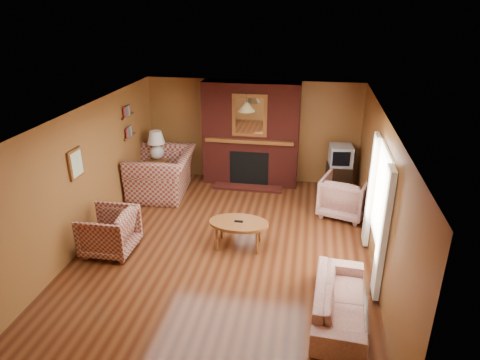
% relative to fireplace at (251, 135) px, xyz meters
% --- Properties ---
extents(floor, '(6.50, 6.50, 0.00)m').
position_rel_fireplace_xyz_m(floor, '(0.00, -2.98, -1.18)').
color(floor, '#401C0D').
rests_on(floor, ground).
extents(ceiling, '(6.50, 6.50, 0.00)m').
position_rel_fireplace_xyz_m(ceiling, '(0.00, -2.98, 1.22)').
color(ceiling, white).
rests_on(ceiling, wall_back).
extents(wall_back, '(6.50, 0.00, 6.50)m').
position_rel_fireplace_xyz_m(wall_back, '(0.00, 0.27, 0.02)').
color(wall_back, brown).
rests_on(wall_back, floor).
extents(wall_front, '(6.50, 0.00, 6.50)m').
position_rel_fireplace_xyz_m(wall_front, '(0.00, -6.23, 0.02)').
color(wall_front, brown).
rests_on(wall_front, floor).
extents(wall_left, '(0.00, 6.50, 6.50)m').
position_rel_fireplace_xyz_m(wall_left, '(-2.50, -2.98, 0.02)').
color(wall_left, brown).
rests_on(wall_left, floor).
extents(wall_right, '(0.00, 6.50, 6.50)m').
position_rel_fireplace_xyz_m(wall_right, '(2.50, -2.98, 0.02)').
color(wall_right, brown).
rests_on(wall_right, floor).
extents(fireplace, '(2.20, 0.82, 2.40)m').
position_rel_fireplace_xyz_m(fireplace, '(0.00, 0.00, 0.00)').
color(fireplace, '#501711').
rests_on(fireplace, floor).
extents(window_right, '(0.10, 1.85, 2.00)m').
position_rel_fireplace_xyz_m(window_right, '(2.45, -3.18, -0.06)').
color(window_right, beige).
rests_on(window_right, wall_right).
extents(bookshelf, '(0.09, 0.55, 0.71)m').
position_rel_fireplace_xyz_m(bookshelf, '(-2.44, -1.08, 0.48)').
color(bookshelf, brown).
rests_on(bookshelf, wall_left).
extents(botanical_print, '(0.05, 0.40, 0.50)m').
position_rel_fireplace_xyz_m(botanical_print, '(-2.47, -3.28, 0.37)').
color(botanical_print, brown).
rests_on(botanical_print, wall_left).
extents(pendant_light, '(0.36, 0.36, 0.48)m').
position_rel_fireplace_xyz_m(pendant_light, '(0.00, -0.68, 0.82)').
color(pendant_light, black).
rests_on(pendant_light, ceiling).
extents(plaid_loveseat, '(1.46, 1.63, 0.99)m').
position_rel_fireplace_xyz_m(plaid_loveseat, '(-1.85, -0.97, -0.69)').
color(plaid_loveseat, maroon).
rests_on(plaid_loveseat, floor).
extents(plaid_armchair, '(0.86, 0.84, 0.78)m').
position_rel_fireplace_xyz_m(plaid_armchair, '(-1.95, -3.44, -0.79)').
color(plaid_armchair, maroon).
rests_on(plaid_armchair, floor).
extents(floral_sofa, '(0.79, 1.79, 0.51)m').
position_rel_fireplace_xyz_m(floral_sofa, '(1.90, -4.45, -0.93)').
color(floral_sofa, '#BAAD90').
rests_on(floral_sofa, floor).
extents(floral_armchair, '(1.11, 1.13, 0.82)m').
position_rel_fireplace_xyz_m(floral_armchair, '(2.11, -1.33, -0.77)').
color(floral_armchair, '#BAAD90').
rests_on(floral_armchair, floor).
extents(coffee_table, '(1.05, 0.65, 0.51)m').
position_rel_fireplace_xyz_m(coffee_table, '(0.22, -2.89, -0.75)').
color(coffee_table, brown).
rests_on(coffee_table, floor).
extents(side_table, '(0.51, 0.51, 0.66)m').
position_rel_fireplace_xyz_m(side_table, '(-2.10, -0.53, -0.85)').
color(side_table, brown).
rests_on(side_table, floor).
extents(table_lamp, '(0.40, 0.40, 0.66)m').
position_rel_fireplace_xyz_m(table_lamp, '(-2.10, -0.53, -0.15)').
color(table_lamp, silver).
rests_on(table_lamp, side_table).
extents(tv_stand, '(0.63, 0.58, 0.65)m').
position_rel_fireplace_xyz_m(tv_stand, '(2.05, -0.18, -0.86)').
color(tv_stand, black).
rests_on(tv_stand, floor).
extents(crt_tv, '(0.53, 0.53, 0.45)m').
position_rel_fireplace_xyz_m(crt_tv, '(2.05, -0.19, -0.30)').
color(crt_tv, '#A5A8AD').
rests_on(crt_tv, tv_stand).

